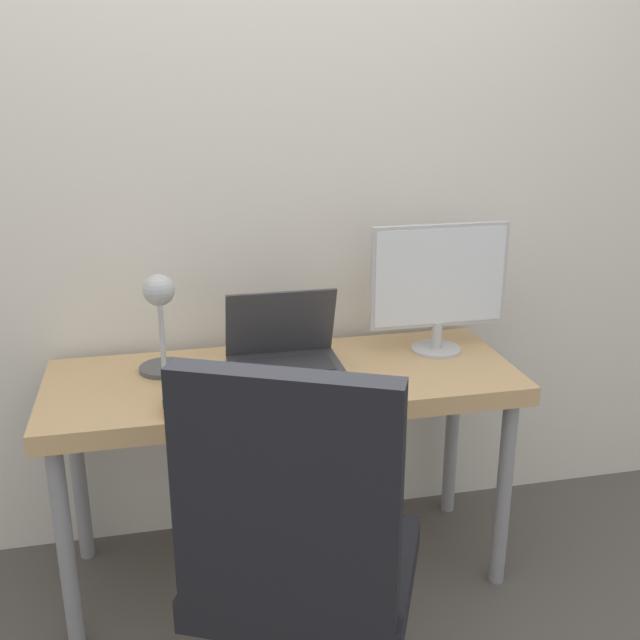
# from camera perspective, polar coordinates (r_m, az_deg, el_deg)

# --- Properties ---
(ground_plane) EXTENTS (12.00, 12.00, 0.00)m
(ground_plane) POSITION_cam_1_polar(r_m,az_deg,el_deg) (2.53, -1.33, -22.06)
(ground_plane) COLOR #514C47
(wall_back) EXTENTS (8.00, 0.05, 2.60)m
(wall_back) POSITION_cam_1_polar(r_m,az_deg,el_deg) (2.56, -4.34, 10.76)
(wall_back) COLOR silver
(wall_back) RESTS_ON ground_plane
(desk) EXTENTS (1.48, 0.56, 0.73)m
(desk) POSITION_cam_1_polar(r_m,az_deg,el_deg) (2.41, -2.76, -5.69)
(desk) COLOR tan
(desk) RESTS_ON ground_plane
(laptop) EXTENTS (0.36, 0.25, 0.25)m
(laptop) POSITION_cam_1_polar(r_m,az_deg,el_deg) (2.41, -2.78, -2.47)
(laptop) COLOR #38383D
(laptop) RESTS_ON desk
(monitor) EXTENTS (0.47, 0.17, 0.44)m
(monitor) POSITION_cam_1_polar(r_m,az_deg,el_deg) (2.52, 9.06, 2.84)
(monitor) COLOR #B7B7BC
(monitor) RESTS_ON desk
(desk_lamp) EXTENTS (0.16, 0.26, 0.35)m
(desk_lamp) POSITION_cam_1_polar(r_m,az_deg,el_deg) (2.30, -12.03, 0.10)
(desk_lamp) COLOR #4C4C51
(desk_lamp) RESTS_ON desk
(office_chair) EXTENTS (0.67, 0.64, 1.07)m
(office_chair) POSITION_cam_1_polar(r_m,az_deg,el_deg) (1.83, -1.67, -16.99)
(office_chair) COLOR black
(office_chair) RESTS_ON ground_plane
(book_stack) EXTENTS (0.21, 0.19, 0.05)m
(book_stack) POSITION_cam_1_polar(r_m,az_deg,el_deg) (2.18, -9.08, -5.86)
(book_stack) COLOR #B2382D
(book_stack) RESTS_ON desk
(tv_remote) EXTENTS (0.06, 0.18, 0.02)m
(tv_remote) POSITION_cam_1_polar(r_m,az_deg,el_deg) (2.22, 0.26, -5.46)
(tv_remote) COLOR #4C4C51
(tv_remote) RESTS_ON desk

